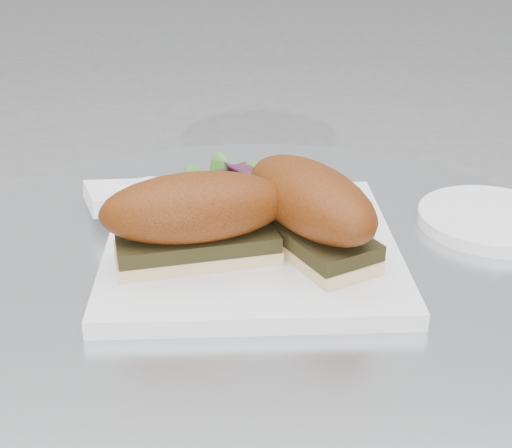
# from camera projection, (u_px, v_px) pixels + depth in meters

# --- Properties ---
(plate) EXTENTS (0.29, 0.29, 0.02)m
(plate) POSITION_uv_depth(u_px,v_px,m) (251.00, 247.00, 0.68)
(plate) COLOR white
(plate) RESTS_ON table
(sandwich_left) EXTENTS (0.18, 0.11, 0.08)m
(sandwich_left) POSITION_uv_depth(u_px,v_px,m) (196.00, 217.00, 0.62)
(sandwich_left) COLOR #DBB688
(sandwich_left) RESTS_ON plate
(sandwich_right) EXTENTS (0.15, 0.18, 0.08)m
(sandwich_right) POSITION_uv_depth(u_px,v_px,m) (310.00, 207.00, 0.64)
(sandwich_right) COLOR #DBB688
(sandwich_right) RESTS_ON plate
(salad) EXTENTS (0.10, 0.10, 0.05)m
(salad) POSITION_uv_depth(u_px,v_px,m) (233.00, 184.00, 0.73)
(salad) COLOR #3A7F29
(salad) RESTS_ON plate
(napkin) EXTENTS (0.12, 0.12, 0.02)m
(napkin) POSITION_uv_depth(u_px,v_px,m) (147.00, 209.00, 0.75)
(napkin) COLOR white
(napkin) RESTS_ON table
(saucer) EXTENTS (0.15, 0.15, 0.01)m
(saucer) POSITION_uv_depth(u_px,v_px,m) (492.00, 219.00, 0.73)
(saucer) COLOR white
(saucer) RESTS_ON table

